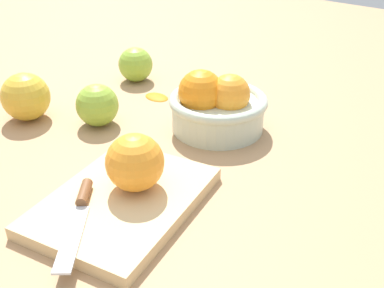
{
  "coord_description": "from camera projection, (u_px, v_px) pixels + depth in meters",
  "views": [
    {
      "loc": [
        0.39,
        0.46,
        0.36
      ],
      "look_at": [
        -0.05,
        0.11,
        0.04
      ],
      "focal_mm": 42.91,
      "sensor_mm": 36.0,
      "label": 1
    }
  ],
  "objects": [
    {
      "name": "cutting_board",
      "position": [
        123.0,
        201.0,
        0.59
      ],
      "size": [
        0.26,
        0.21,
        0.02
      ],
      "primitive_type": "cube",
      "rotation": [
        0.0,
        0.0,
        0.19
      ],
      "color": "#DBB77F",
      "rests_on": "ground_plane"
    },
    {
      "name": "knife",
      "position": [
        79.0,
        211.0,
        0.55
      ],
      "size": [
        0.13,
        0.11,
        0.01
      ],
      "color": "silver",
      "rests_on": "cutting_board"
    },
    {
      "name": "apple_front_left_2",
      "position": [
        97.0,
        105.0,
        0.78
      ],
      "size": [
        0.07,
        0.07,
        0.07
      ],
      "primitive_type": "sphere",
      "color": "#8EB738",
      "rests_on": "ground_plane"
    },
    {
      "name": "citrus_peel",
      "position": [
        157.0,
        96.0,
        0.89
      ],
      "size": [
        0.04,
        0.06,
        0.01
      ],
      "primitive_type": "ellipsoid",
      "rotation": [
        0.0,
        0.0,
        1.47
      ],
      "color": "orange",
      "rests_on": "ground_plane"
    },
    {
      "name": "ground_plane",
      "position": [
        113.0,
        158.0,
        0.7
      ],
      "size": [
        2.4,
        2.4,
        0.0
      ],
      "primitive_type": "plane",
      "color": "tan"
    },
    {
      "name": "apple_front_center",
      "position": [
        24.0,
        97.0,
        0.79
      ],
      "size": [
        0.08,
        0.08,
        0.08
      ],
      "primitive_type": "sphere",
      "color": "gold",
      "rests_on": "ground_plane"
    },
    {
      "name": "orange_on_board",
      "position": [
        135.0,
        162.0,
        0.58
      ],
      "size": [
        0.08,
        0.08,
        0.08
      ],
      "primitive_type": "sphere",
      "color": "orange",
      "rests_on": "cutting_board"
    },
    {
      "name": "bowl",
      "position": [
        216.0,
        106.0,
        0.76
      ],
      "size": [
        0.16,
        0.16,
        0.11
      ],
      "color": "beige",
      "rests_on": "ground_plane"
    },
    {
      "name": "apple_front_left",
      "position": [
        136.0,
        65.0,
        0.95
      ],
      "size": [
        0.07,
        0.07,
        0.07
      ],
      "primitive_type": "sphere",
      "color": "#8EB738",
      "rests_on": "ground_plane"
    }
  ]
}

